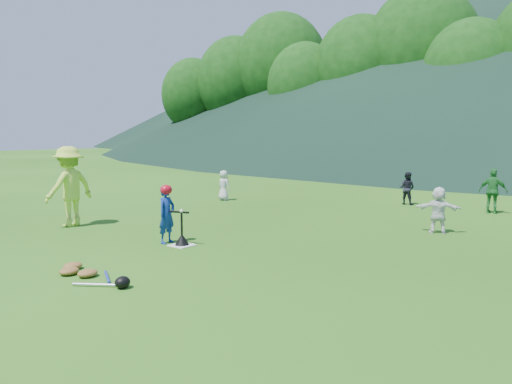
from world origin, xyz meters
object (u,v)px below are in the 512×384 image
(adult_coach, at_px, (69,186))
(fielder_b, at_px, (407,188))
(fielder_d, at_px, (438,210))
(batter_child, at_px, (167,215))
(batting_tee, at_px, (182,240))
(home_plate, at_px, (182,245))
(equipment_pile, at_px, (87,273))
(fielder_a, at_px, (224,185))
(fielder_c, at_px, (493,191))

(adult_coach, height_order, fielder_b, adult_coach)
(fielder_b, distance_m, fielder_d, 4.78)
(batter_child, xyz_separation_m, adult_coach, (-3.42, -0.18, 0.39))
(batting_tee, bearing_deg, home_plate, 0.00)
(adult_coach, distance_m, fielder_d, 9.04)
(batter_child, xyz_separation_m, fielder_b, (1.81, 8.80, -0.08))
(fielder_d, height_order, batting_tee, fielder_d)
(batter_child, xyz_separation_m, equipment_pile, (0.90, -2.54, -0.55))
(fielder_b, bearing_deg, batting_tee, 80.61)
(batter_child, xyz_separation_m, fielder_a, (-3.61, 5.83, -0.09))
(batter_child, distance_m, equipment_pile, 2.75)
(fielder_d, relative_size, equipment_pile, 0.61)
(batter_child, distance_m, fielder_b, 8.99)
(batting_tee, height_order, equipment_pile, batting_tee)
(fielder_a, relative_size, fielder_c, 0.80)
(fielder_b, relative_size, fielder_c, 0.82)
(batter_child, bearing_deg, fielder_d, -49.22)
(fielder_d, bearing_deg, fielder_b, -80.92)
(home_plate, bearing_deg, adult_coach, -177.20)
(fielder_c, bearing_deg, fielder_d, 81.99)
(home_plate, height_order, batting_tee, batting_tee)
(equipment_pile, bearing_deg, fielder_a, 118.34)
(fielder_d, bearing_deg, home_plate, 30.19)
(fielder_a, distance_m, fielder_c, 8.55)
(fielder_a, bearing_deg, batter_child, 127.92)
(fielder_d, height_order, equipment_pile, fielder_d)
(batter_child, height_order, fielder_b, batter_child)
(fielder_c, distance_m, equipment_pile, 11.70)
(home_plate, height_order, adult_coach, adult_coach)
(fielder_a, distance_m, batting_tee, 7.11)
(adult_coach, distance_m, fielder_c, 11.81)
(fielder_a, bearing_deg, equipment_pile, 124.49)
(batter_child, xyz_separation_m, batting_tee, (0.44, 0.01, -0.49))
(home_plate, xyz_separation_m, adult_coach, (-3.87, -0.19, 1.00))
(home_plate, distance_m, adult_coach, 4.00)
(fielder_c, bearing_deg, home_plate, 60.91)
(fielder_d, bearing_deg, fielder_c, -115.08)
(fielder_a, height_order, batting_tee, fielder_a)
(batter_child, height_order, adult_coach, adult_coach)
(batter_child, relative_size, fielder_c, 0.93)
(fielder_b, bearing_deg, fielder_c, 174.73)
(home_plate, distance_m, fielder_c, 9.50)
(home_plate, distance_m, batting_tee, 0.12)
(adult_coach, distance_m, batting_tee, 3.97)
(fielder_a, bearing_deg, batting_tee, 131.02)
(batter_child, height_order, equipment_pile, batter_child)
(batting_tee, bearing_deg, fielder_d, 51.13)
(fielder_a, relative_size, batting_tee, 1.54)
(fielder_d, xyz_separation_m, batting_tee, (-3.75, -4.66, -0.42))
(adult_coach, xyz_separation_m, equipment_pile, (4.33, -2.36, -0.94))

